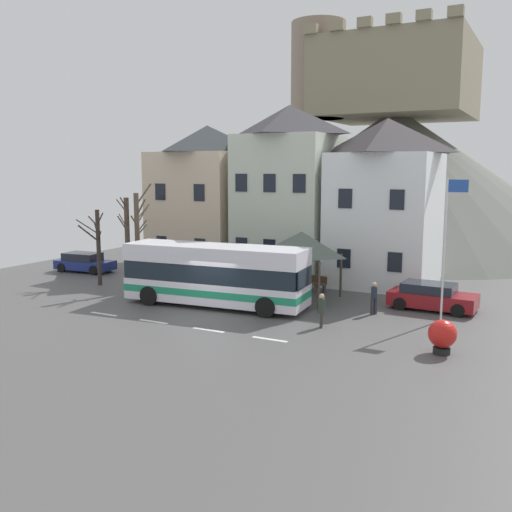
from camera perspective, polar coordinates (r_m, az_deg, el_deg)
The scene contains 19 objects.
ground_plane at distance 27.50m, azimuth -5.55°, elevation -6.16°, with size 40.00×60.00×0.07m.
townhouse_00 at distance 41.14m, azimuth -4.81°, elevation 5.86°, with size 6.20×7.00×10.02m.
townhouse_01 at distance 37.38m, azimuth 3.28°, elevation 6.37°, with size 5.85×5.68×11.02m.
townhouse_02 at distance 35.58m, azimuth 12.76°, elevation 5.22°, with size 5.89×6.29×9.98m.
hilltop_castle at distance 55.41m, azimuth 13.52°, elevation 8.37°, with size 36.40×36.40×20.10m.
transit_bus at distance 29.34m, azimuth -4.06°, elevation -1.96°, with size 9.76×3.30×3.15m.
bus_shelter at distance 30.58m, azimuth 4.58°, elevation 1.19°, with size 3.60×3.60×3.69m.
parked_car_00 at distance 36.26m, azimuth -8.24°, elevation -1.52°, with size 4.02×2.12×1.29m.
parked_car_01 at distance 41.04m, azimuth -16.72°, elevation -0.62°, with size 4.20×2.13×1.30m.
parked_car_02 at distance 30.01m, azimuth 17.10°, elevation -3.89°, with size 4.28×2.16×1.34m.
pedestrian_00 at distance 25.58m, azimuth 6.54°, elevation -5.16°, with size 0.31×0.31×1.54m.
pedestrian_01 at distance 28.34m, azimuth 11.68°, elevation -4.03°, with size 0.29×0.30×1.58m.
pedestrian_02 at distance 29.12m, azimuth 5.14°, elevation -3.45°, with size 0.34×0.36×1.64m.
public_bench at distance 33.35m, azimuth 5.55°, elevation -2.64°, with size 1.79×0.48×0.87m.
flagpole at distance 27.34m, azimuth 18.46°, elevation 1.62°, with size 0.95×0.10×6.59m.
harbour_buoy at distance 23.04m, azimuth 18.07°, elevation -7.50°, with size 1.08×1.08×1.33m.
bare_tree_00 at distance 35.83m, azimuth -15.48°, elevation 1.10°, with size 2.29×1.16×4.58m.
bare_tree_01 at distance 33.34m, azimuth -11.68°, elevation 1.67°, with size 0.94×2.07×6.17m.
bare_tree_02 at distance 38.58m, azimuth -12.71°, elevation 1.98°, with size 1.61×1.37×5.23m.
Camera 1 is at (14.62, -22.22, 6.96)m, focal length 40.16 mm.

